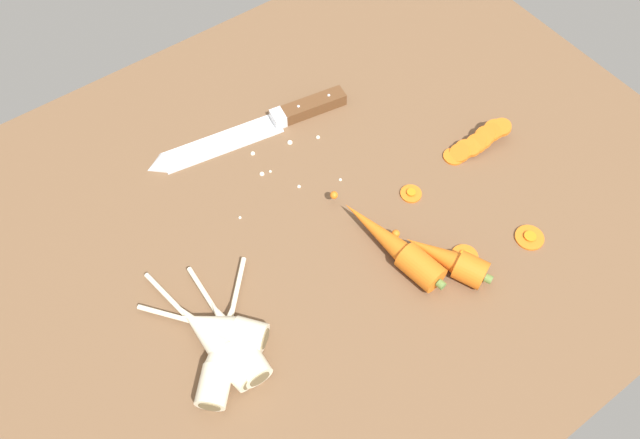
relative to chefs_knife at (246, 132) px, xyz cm
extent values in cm
cube|color=brown|center=(-0.43, -19.28, -2.65)|extent=(120.00, 90.00, 4.00)
cube|color=silver|center=(-4.15, 0.71, -0.40)|extent=(20.46, 7.70, 0.50)
cone|color=silver|center=(-15.19, 2.59, -0.40)|extent=(3.62, 4.41, 3.96)
cube|color=silver|center=(5.70, -0.97, 0.45)|extent=(2.47, 3.23, 2.20)
cube|color=brown|center=(12.11, -2.07, 0.45)|extent=(11.31, 4.61, 2.20)
sphere|color=silver|center=(9.35, -1.60, 1.55)|extent=(0.50, 0.50, 0.50)
sphere|color=silver|center=(14.87, -2.54, 1.55)|extent=(0.50, 0.50, 0.50)
cylinder|color=orange|center=(6.13, -36.27, 1.45)|extent=(5.05, 6.70, 4.20)
cone|color=orange|center=(5.05, -28.97, 1.45)|extent=(6.10, 15.19, 3.99)
sphere|color=orange|center=(3.59, -19.03, 1.45)|extent=(1.20, 1.20, 1.20)
cylinder|color=#5B7F3D|center=(6.66, -39.91, 1.45)|extent=(1.33, 1.16, 1.20)
cylinder|color=orange|center=(11.50, -40.66, 1.45)|extent=(5.50, 5.47, 4.20)
cone|color=orange|center=(9.52, -36.12, 1.45)|extent=(7.63, 10.68, 3.99)
sphere|color=orange|center=(6.81, -29.94, 1.45)|extent=(1.20, 1.20, 1.20)
cylinder|color=#5B7F3D|center=(12.57, -43.10, 1.45)|extent=(1.50, 1.40, 1.20)
cylinder|color=beige|center=(-18.61, -30.67, 1.35)|extent=(5.79, 5.83, 4.00)
cone|color=beige|center=(-22.30, -26.02, 1.35)|extent=(7.70, 8.31, 3.80)
cylinder|color=beige|center=(-26.08, -21.26, 0.45)|extent=(5.66, 6.87, 0.70)
cylinder|color=brown|center=(-17.28, -32.34, 1.35)|extent=(2.38, 1.98, 2.80)
cylinder|color=beige|center=(-20.69, -34.16, 1.35)|extent=(4.15, 4.71, 4.00)
cone|color=beige|center=(-20.47, -27.82, 1.35)|extent=(4.08, 8.26, 3.80)
cylinder|color=beige|center=(-20.25, -21.31, 0.45)|extent=(1.00, 8.81, 0.70)
cylinder|color=brown|center=(-20.77, -36.45, 1.35)|extent=(2.81, 0.40, 2.80)
cylinder|color=beige|center=(-25.96, -33.96, 1.35)|extent=(6.37, 6.41, 4.00)
cone|color=beige|center=(-21.18, -28.85, 1.35)|extent=(8.90, 9.14, 3.80)
cylinder|color=beige|center=(-16.27, -23.61, 0.45)|extent=(7.14, 7.56, 0.70)
cylinder|color=brown|center=(-27.68, -35.80, 1.35)|extent=(2.25, 2.13, 2.80)
cylinder|color=beige|center=(-22.17, -33.46, 1.35)|extent=(4.82, 5.88, 4.00)
cone|color=beige|center=(-23.38, -26.22, 1.35)|extent=(5.30, 9.90, 3.80)
cylinder|color=beige|center=(-24.62, -18.79, 0.45)|extent=(2.37, 10.15, 0.70)
cylinder|color=brown|center=(-21.73, -36.07, 1.35)|extent=(2.81, 0.76, 2.80)
cylinder|color=orange|center=(24.43, -23.39, -0.30)|extent=(3.37, 3.37, 0.70)
cylinder|color=orange|center=(25.41, -23.63, -0.06)|extent=(3.29, 3.26, 2.15)
cylinder|color=orange|center=(26.46, -23.65, 0.19)|extent=(3.36, 3.30, 1.85)
cylinder|color=orange|center=(27.29, -24.10, 0.43)|extent=(3.28, 3.20, 1.62)
cylinder|color=orange|center=(28.35, -24.13, 0.68)|extent=(3.38, 3.35, 2.17)
cylinder|color=orange|center=(29.40, -24.26, 0.92)|extent=(3.18, 3.10, 1.82)
cylinder|color=orange|center=(30.31, -24.00, 1.17)|extent=(3.36, 3.32, 2.15)
cylinder|color=orange|center=(31.36, -24.18, 1.41)|extent=(3.16, 3.11, 2.08)
cylinder|color=orange|center=(32.13, -24.13, 1.66)|extent=(3.51, 3.44, 1.75)
cylinder|color=orange|center=(33.04, -24.59, 1.90)|extent=(3.27, 3.19, 1.62)
cylinder|color=orange|center=(23.27, -41.19, -0.30)|extent=(4.27, 4.27, 0.70)
cylinder|color=orange|center=(23.27, -41.19, -0.03)|extent=(1.79, 1.79, 0.16)
cylinder|color=orange|center=(14.19, -24.96, -0.30)|extent=(3.32, 3.32, 0.70)
cylinder|color=orange|center=(14.19, -24.96, -0.03)|extent=(1.39, 1.39, 0.16)
cylinder|color=orange|center=(13.31, -37.98, -0.30)|extent=(3.98, 3.98, 0.70)
cylinder|color=orange|center=(13.31, -37.98, -0.03)|extent=(1.67, 1.67, 0.16)
sphere|color=silver|center=(4.81, -5.59, -0.22)|extent=(0.86, 0.86, 0.86)
sphere|color=silver|center=(1.02, -13.68, -0.36)|extent=(0.57, 0.57, 0.57)
sphere|color=silver|center=(-9.46, -13.19, -0.42)|extent=(0.46, 0.46, 0.46)
sphere|color=silver|center=(9.18, -7.36, -0.32)|extent=(0.66, 0.66, 0.66)
sphere|color=silver|center=(-1.31, -3.98, -0.28)|extent=(0.74, 0.74, 0.74)
sphere|color=silver|center=(7.02, -16.37, -0.39)|extent=(0.52, 0.52, 0.52)
sphere|color=silver|center=(-2.34, -8.27, -0.27)|extent=(0.76, 0.76, 0.76)
sphere|color=silver|center=(-0.99, -8.62, -0.43)|extent=(0.45, 0.45, 0.45)
camera|label=1|loc=(-29.89, -62.22, 80.00)|focal=35.77mm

